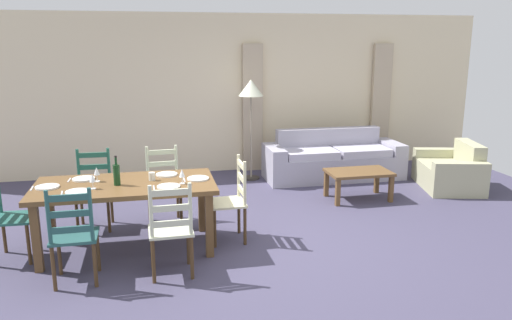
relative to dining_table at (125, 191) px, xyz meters
The scene contains 32 objects.
ground_plane 1.59m from the dining_table, ahead, with size 9.60×9.60×0.02m, color #403C54.
wall_far 3.65m from the dining_table, 66.29° to the left, with size 9.60×0.16×2.70m, color beige.
curtain_panel_left 3.78m from the dining_table, 56.87° to the left, with size 0.35×0.08×2.20m, color tan.
curtain_panel_right 5.46m from the dining_table, 35.22° to the left, with size 0.35×0.08×2.20m, color tan.
dining_table is the anchor object (origin of this frame).
dining_chair_near_left 0.87m from the dining_table, 121.93° to the right, with size 0.42×0.40×0.96m.
dining_chair_near_right 0.89m from the dining_table, 59.73° to the right, with size 0.43×0.41×0.96m.
dining_chair_far_left 0.91m from the dining_table, 117.60° to the left, with size 0.43×0.41×0.96m.
dining_chair_far_right 0.90m from the dining_table, 61.46° to the left, with size 0.44×0.42×0.96m.
dining_chair_head_west 1.20m from the dining_table, behind, with size 0.42×0.44×0.96m.
dining_chair_head_east 1.17m from the dining_table, ahead, with size 0.40×0.42×0.96m.
dinner_plate_near_left 0.52m from the dining_table, 150.95° to the right, with size 0.24×0.24×0.02m, color white.
fork_near_left 0.66m from the dining_table, 157.38° to the right, with size 0.02×0.17×0.01m, color silver.
dinner_plate_near_right 0.52m from the dining_table, 29.05° to the right, with size 0.24×0.24×0.02m, color white.
fork_near_right 0.40m from the dining_table, 39.81° to the right, with size 0.02×0.17×0.01m, color silver.
dinner_plate_far_left 0.52m from the dining_table, 150.95° to the left, with size 0.24×0.24×0.02m, color white.
fork_far_left 0.66m from the dining_table, 157.38° to the left, with size 0.02×0.17×0.01m, color silver.
dinner_plate_far_right 0.52m from the dining_table, 29.05° to the left, with size 0.24×0.24×0.02m, color white.
fork_far_right 0.40m from the dining_table, 39.81° to the left, with size 0.02×0.17×0.01m, color silver.
dinner_plate_head_west 0.79m from the dining_table, behind, with size 0.24×0.24×0.02m, color white.
fork_head_west 0.93m from the dining_table, behind, with size 0.02×0.17×0.01m, color silver.
dinner_plate_head_east 0.79m from the dining_table, ahead, with size 0.24×0.24×0.02m, color white.
fork_head_east 0.64m from the dining_table, ahead, with size 0.02×0.17×0.01m, color silver.
wine_bottle 0.22m from the dining_table, 147.71° to the right, with size 0.07×0.07×0.32m.
wine_glass_near_left 0.40m from the dining_table, 155.34° to the right, with size 0.06×0.06×0.16m.
wine_glass_near_right 0.65m from the dining_table, 13.18° to the right, with size 0.06×0.06×0.16m.
wine_glass_far_left 0.38m from the dining_table, 155.28° to the left, with size 0.06×0.06×0.16m.
coffee_cup_primary 0.32m from the dining_table, 12.43° to the left, with size 0.07×0.07×0.09m, color silver.
couch 4.04m from the dining_table, 36.07° to the left, with size 2.28×0.81×0.80m.
coffee_table 3.41m from the dining_table, 19.83° to the left, with size 0.90×0.56×0.42m.
armchair_upholstered 5.08m from the dining_table, 15.89° to the left, with size 1.05×1.32×0.72m.
standing_lamp 3.27m from the dining_table, 53.33° to the left, with size 0.40×0.40×1.64m.
Camera 1 is at (-1.15, -5.27, 2.22)m, focal length 34.92 mm.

